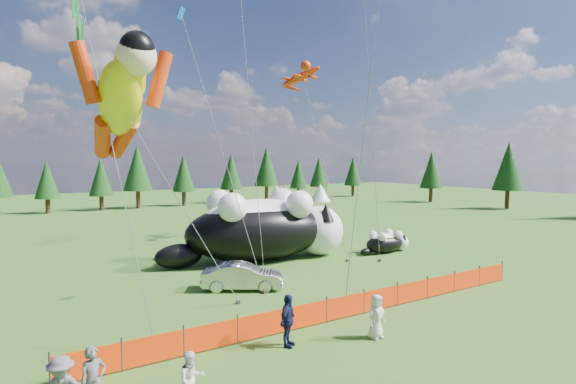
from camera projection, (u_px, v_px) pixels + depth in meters
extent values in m
plane|color=#163C0A|center=(305.00, 299.00, 21.38)|extent=(160.00, 160.00, 0.00)
cylinder|color=#262626|center=(50.00, 370.00, 13.00)|extent=(0.06, 0.06, 1.10)
cylinder|color=#262626|center=(122.00, 355.00, 14.05)|extent=(0.06, 0.06, 1.10)
cylinder|color=#262626|center=(184.00, 341.00, 15.11)|extent=(0.06, 0.06, 1.10)
cylinder|color=#262626|center=(238.00, 329.00, 16.16)|extent=(0.06, 0.06, 1.10)
cylinder|color=#262626|center=(285.00, 319.00, 17.22)|extent=(0.06, 0.06, 1.10)
cylinder|color=#262626|center=(327.00, 309.00, 18.28)|extent=(0.06, 0.06, 1.10)
cylinder|color=#262626|center=(364.00, 301.00, 19.33)|extent=(0.06, 0.06, 1.10)
cylinder|color=#262626|center=(397.00, 294.00, 20.39)|extent=(0.06, 0.06, 1.10)
cylinder|color=#262626|center=(427.00, 287.00, 21.44)|extent=(0.06, 0.06, 1.10)
cylinder|color=#262626|center=(454.00, 281.00, 22.50)|extent=(0.06, 0.06, 1.10)
cylinder|color=#262626|center=(479.00, 276.00, 23.56)|extent=(0.06, 0.06, 1.10)
cylinder|color=#262626|center=(502.00, 271.00, 24.61)|extent=(0.06, 0.06, 1.10)
cube|color=#FF3405|center=(87.00, 364.00, 13.53)|extent=(2.00, 0.04, 0.90)
cube|color=#FF3405|center=(154.00, 349.00, 14.58)|extent=(2.00, 0.04, 0.90)
cube|color=#FF3405|center=(212.00, 336.00, 15.64)|extent=(2.00, 0.04, 0.90)
cube|color=#FF3405|center=(262.00, 325.00, 16.70)|extent=(2.00, 0.04, 0.90)
cube|color=#FF3405|center=(306.00, 315.00, 17.75)|extent=(2.00, 0.04, 0.90)
cube|color=#FF3405|center=(346.00, 306.00, 18.81)|extent=(2.00, 0.04, 0.90)
cube|color=#FF3405|center=(381.00, 299.00, 19.86)|extent=(2.00, 0.04, 0.90)
cube|color=#FF3405|center=(413.00, 292.00, 20.92)|extent=(2.00, 0.04, 0.90)
cube|color=#FF3405|center=(441.00, 285.00, 21.98)|extent=(2.00, 0.04, 0.90)
cube|color=#FF3405|center=(467.00, 279.00, 23.03)|extent=(2.00, 0.04, 0.90)
cube|color=#FF3405|center=(491.00, 274.00, 24.09)|extent=(2.00, 0.04, 0.90)
ellipsoid|color=black|center=(258.00, 232.00, 29.41)|extent=(10.18, 5.80, 3.86)
ellipsoid|color=white|center=(258.00, 217.00, 29.34)|extent=(7.66, 4.20, 2.36)
sphere|color=white|center=(319.00, 230.00, 31.25)|extent=(3.43, 3.43, 3.43)
sphere|color=#D95462|center=(337.00, 229.00, 31.84)|extent=(0.48, 0.48, 0.48)
ellipsoid|color=black|center=(179.00, 256.00, 27.41)|extent=(3.18, 1.90, 1.50)
cone|color=black|center=(326.00, 212.00, 30.21)|extent=(1.20, 1.20, 1.20)
cone|color=black|center=(312.00, 209.00, 32.08)|extent=(1.20, 1.20, 1.20)
sphere|color=white|center=(282.00, 201.00, 31.50)|extent=(1.80, 1.80, 1.80)
sphere|color=white|center=(299.00, 204.00, 28.96)|extent=(1.80, 1.80, 1.80)
sphere|color=white|center=(220.00, 203.00, 29.68)|extent=(1.80, 1.80, 1.80)
sphere|color=white|center=(232.00, 207.00, 27.14)|extent=(1.80, 1.80, 1.80)
ellipsoid|color=black|center=(385.00, 244.00, 32.00)|extent=(3.30, 1.55, 1.32)
ellipsoid|color=white|center=(385.00, 239.00, 31.98)|extent=(2.49, 1.10, 0.81)
sphere|color=white|center=(400.00, 242.00, 32.82)|extent=(1.17, 1.17, 1.17)
sphere|color=#D95462|center=(405.00, 242.00, 33.08)|extent=(0.16, 0.16, 0.16)
ellipsoid|color=black|center=(366.00, 252.00, 31.11)|extent=(1.03, 0.52, 0.51)
cone|color=black|center=(404.00, 237.00, 32.49)|extent=(0.41, 0.41, 0.41)
cone|color=black|center=(397.00, 235.00, 33.08)|extent=(0.41, 0.41, 0.41)
sphere|color=white|center=(389.00, 233.00, 32.79)|extent=(0.62, 0.62, 0.62)
sphere|color=white|center=(398.00, 235.00, 31.98)|extent=(0.62, 0.62, 0.62)
sphere|color=white|center=(373.00, 235.00, 31.98)|extent=(0.62, 0.62, 0.62)
sphere|color=white|center=(382.00, 237.00, 31.17)|extent=(0.62, 0.62, 0.62)
imported|color=#BCBCC1|center=(242.00, 276.00, 22.97)|extent=(4.29, 3.32, 1.36)
imported|color=#545358|center=(93.00, 381.00, 11.60)|extent=(0.74, 0.56, 1.84)
imported|color=silver|center=(191.00, 380.00, 12.00)|extent=(0.76, 0.45, 1.54)
imported|color=#15193A|center=(288.00, 321.00, 15.92)|extent=(1.23, 1.11, 1.89)
imported|color=silver|center=(376.00, 317.00, 16.67)|extent=(0.86, 0.61, 1.65)
cylinder|color=#595959|center=(187.00, 214.00, 18.30)|extent=(0.03, 0.03, 10.19)
cube|color=#262626|center=(238.00, 302.00, 20.69)|extent=(0.15, 0.15, 0.16)
cylinder|color=#595959|center=(321.00, 157.00, 33.22)|extent=(0.03, 0.03, 16.32)
cube|color=#262626|center=(347.00, 260.00, 29.24)|extent=(0.15, 0.15, 0.16)
cylinder|color=#595959|center=(112.00, 142.00, 15.80)|extent=(0.03, 0.03, 14.90)
cube|color=#262626|center=(157.00, 356.00, 14.99)|extent=(0.15, 0.15, 0.16)
cube|color=#1A9134|center=(74.00, 18.00, 16.79)|extent=(0.19, 0.19, 4.24)
cylinder|color=#595959|center=(221.00, 145.00, 23.34)|extent=(0.03, 0.03, 15.54)
cube|color=#262626|center=(264.00, 292.00, 22.25)|extent=(0.15, 0.15, 0.16)
cylinder|color=#595959|center=(371.00, 117.00, 30.26)|extent=(0.03, 0.03, 19.05)
cube|color=#262626|center=(380.00, 260.00, 29.22)|extent=(0.15, 0.15, 0.16)
cylinder|color=#595959|center=(365.00, 122.00, 20.29)|extent=(0.03, 0.03, 16.44)
cube|color=#262626|center=(345.00, 301.00, 20.90)|extent=(0.15, 0.15, 0.16)
cylinder|color=#595959|center=(249.00, 97.00, 27.58)|extent=(0.03, 0.03, 21.34)
cube|color=#262626|center=(264.00, 274.00, 25.87)|extent=(0.15, 0.15, 0.16)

